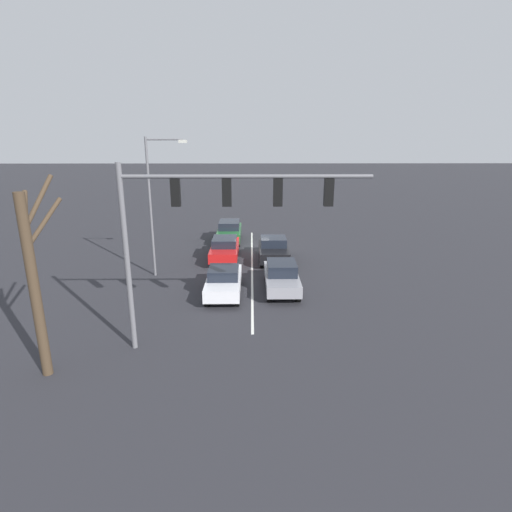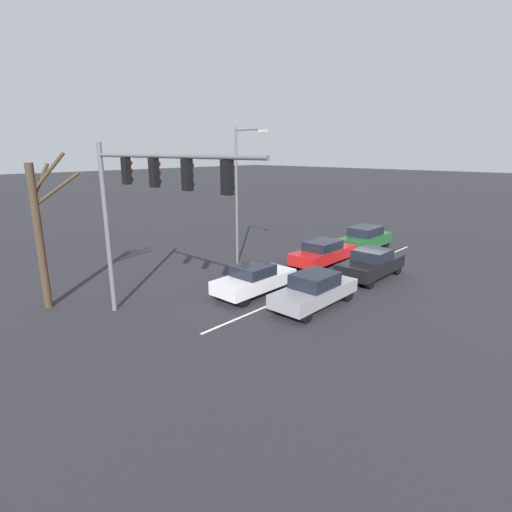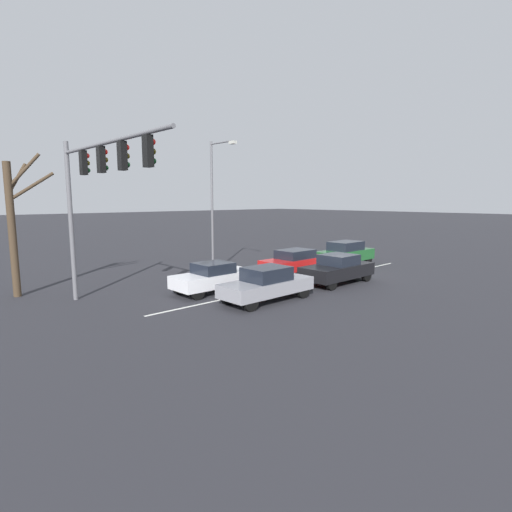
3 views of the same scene
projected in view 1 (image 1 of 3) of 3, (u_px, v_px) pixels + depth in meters
ground_plane at (252, 251)px, 28.68m from camera, size 240.00×240.00×0.00m
lane_stripe_left_divider at (252, 265)px, 25.37m from camera, size 0.12×18.89×0.01m
car_white_midlane_front at (224, 281)px, 20.40m from camera, size 1.71×4.25×1.45m
car_gray_leftlane_front at (281, 276)px, 20.99m from camera, size 1.70×4.43×1.54m
car_red_midlane_second at (225, 248)px, 26.45m from camera, size 1.77×4.64×1.50m
car_black_leftlane_second at (273, 249)px, 26.23m from camera, size 1.87×4.38×1.55m
car_darkgreen_midlane_third at (229, 231)px, 31.29m from camera, size 1.77×4.59×1.63m
traffic_signal_gantry at (207, 213)px, 13.90m from camera, size 8.73×0.37×6.92m
street_lamp_right_shoulder at (155, 197)px, 22.26m from camera, size 2.29×0.24×7.85m
bare_tree_near at (35, 277)px, 12.70m from camera, size 0.86×2.03×6.57m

